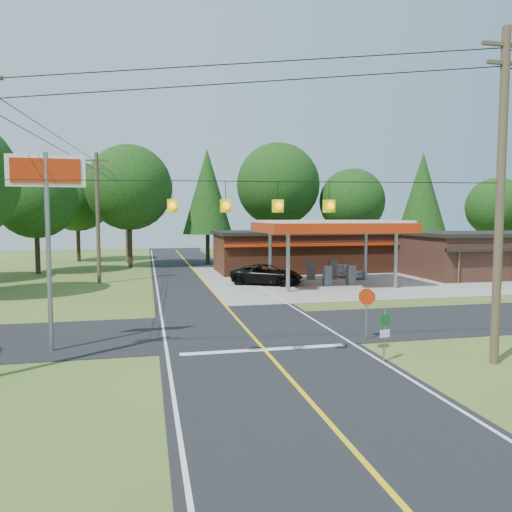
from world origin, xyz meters
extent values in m
plane|color=#415D20|center=(0.00, 0.00, 0.00)|extent=(120.00, 120.00, 0.00)
cube|color=black|center=(0.00, 0.00, 0.01)|extent=(8.00, 120.00, 0.02)
cube|color=black|center=(0.00, 0.00, 0.01)|extent=(70.00, 7.00, 0.02)
cube|color=yellow|center=(0.00, 0.00, 0.03)|extent=(0.15, 110.00, 0.00)
cylinder|color=gray|center=(5.00, 10.50, 2.10)|extent=(0.28, 0.28, 4.20)
cylinder|color=gray|center=(5.00, 15.50, 2.10)|extent=(0.28, 0.28, 4.20)
cylinder|color=gray|center=(13.00, 10.50, 2.10)|extent=(0.28, 0.28, 4.20)
cylinder|color=gray|center=(13.00, 15.50, 2.10)|extent=(0.28, 0.28, 4.20)
cube|color=#B42709|center=(9.00, 13.00, 4.35)|extent=(10.60, 7.40, 0.70)
cube|color=white|center=(9.00, 13.00, 4.75)|extent=(10.00, 7.00, 0.25)
cube|color=#9E9B93|center=(9.00, 11.20, 0.13)|extent=(3.20, 0.90, 0.22)
cube|color=#3F3F44|center=(8.10, 11.20, 0.95)|extent=(0.55, 0.45, 1.50)
cube|color=#3F3F44|center=(9.90, 11.20, 0.95)|extent=(0.55, 0.45, 1.50)
cube|color=#9E9B93|center=(9.00, 14.80, 0.13)|extent=(3.20, 0.90, 0.22)
cube|color=#3F3F44|center=(8.10, 14.80, 0.95)|extent=(0.55, 0.45, 1.50)
cube|color=#3F3F44|center=(9.90, 14.80, 0.95)|extent=(0.55, 0.45, 1.50)
cube|color=#5F2E1B|center=(10.00, 23.00, 1.75)|extent=(16.00, 7.00, 3.50)
cube|color=black|center=(10.00, 23.00, 3.65)|extent=(16.40, 7.40, 0.30)
cube|color=#B42709|center=(10.00, 19.40, 2.70)|extent=(16.00, 0.50, 0.25)
cylinder|color=#473828|center=(7.50, -7.00, 5.75)|extent=(0.30, 0.30, 11.50)
cube|color=#473828|center=(7.50, -7.00, 10.90)|extent=(1.80, 0.12, 0.12)
cube|color=#473828|center=(7.50, -7.00, 10.30)|extent=(1.40, 0.12, 0.12)
cylinder|color=#473828|center=(-8.00, 18.00, 5.00)|extent=(0.30, 0.30, 10.00)
cube|color=#473828|center=(-8.00, 18.00, 9.40)|extent=(1.80, 0.12, 0.12)
cube|color=#473828|center=(-8.00, 18.00, 8.80)|extent=(1.40, 0.12, 0.12)
cylinder|color=#473828|center=(-6.50, 35.00, 4.75)|extent=(0.30, 0.30, 9.50)
cube|color=#FFF50D|center=(-3.55, -5.70, 5.50)|extent=(0.32, 0.32, 0.42)
cube|color=#FFF50D|center=(-1.85, -5.90, 5.50)|extent=(0.32, 0.32, 0.42)
cube|color=#FFF50D|center=(-0.15, -6.10, 5.50)|extent=(0.32, 0.32, 0.42)
cube|color=#FFF50D|center=(1.55, -6.30, 5.50)|extent=(0.32, 0.32, 0.42)
cylinder|color=#332316|center=(-14.00, 26.00, 1.98)|extent=(0.44, 0.44, 3.96)
sphere|color=#13330E|center=(-14.00, 26.00, 6.82)|extent=(7.26, 7.26, 7.26)
cylinder|color=#332316|center=(-6.00, 30.00, 2.34)|extent=(0.44, 0.44, 4.68)
sphere|color=#13330E|center=(-6.00, 30.00, 8.06)|extent=(8.58, 8.58, 8.58)
cylinder|color=#332316|center=(2.00, 31.00, 2.16)|extent=(0.44, 0.44, 4.32)
cone|color=#13330E|center=(2.00, 31.00, 7.80)|extent=(5.28, 5.28, 9.00)
cylinder|color=#332316|center=(10.00, 32.00, 2.52)|extent=(0.44, 0.44, 5.04)
sphere|color=#13330E|center=(10.00, 32.00, 8.68)|extent=(9.24, 9.24, 9.24)
cylinder|color=#332316|center=(18.00, 30.00, 1.98)|extent=(0.44, 0.44, 3.96)
sphere|color=#13330E|center=(18.00, 30.00, 6.82)|extent=(7.26, 7.26, 7.26)
cylinder|color=#332316|center=(26.00, 29.00, 2.16)|extent=(0.44, 0.44, 4.32)
cone|color=#13330E|center=(26.00, 29.00, 7.80)|extent=(5.28, 5.28, 9.00)
cylinder|color=#332316|center=(34.00, 27.00, 1.80)|extent=(0.44, 0.44, 3.60)
sphere|color=#13330E|center=(34.00, 27.00, 6.20)|extent=(6.60, 6.60, 6.60)
cylinder|color=#332316|center=(-12.00, 38.00, 2.16)|extent=(0.44, 0.44, 4.32)
sphere|color=#13330E|center=(-12.00, 38.00, 7.44)|extent=(7.92, 7.92, 7.92)
imported|color=black|center=(4.50, 14.50, 0.75)|extent=(7.31, 7.31, 1.50)
imported|color=white|center=(12.00, 17.00, 0.60)|extent=(4.56, 4.56, 1.21)
cylinder|color=gray|center=(-8.00, -2.00, 3.77)|extent=(0.18, 0.18, 7.55)
cube|color=white|center=(-8.00, -2.00, 6.85)|extent=(2.80, 0.18, 1.19)
cube|color=#B42709|center=(-8.00, -2.05, 6.85)|extent=(2.47, 0.15, 0.91)
cylinder|color=gray|center=(4.50, -3.00, 1.07)|extent=(0.07, 0.07, 2.14)
cylinder|color=gray|center=(3.80, -6.00, 0.99)|extent=(0.06, 0.06, 1.97)
cube|color=#0C591E|center=(3.80, -6.04, 1.52)|extent=(0.40, 0.10, 0.40)
cube|color=white|center=(3.80, -6.04, 1.03)|extent=(0.40, 0.10, 0.27)
camera|label=1|loc=(-4.38, -21.99, 5.16)|focal=35.00mm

